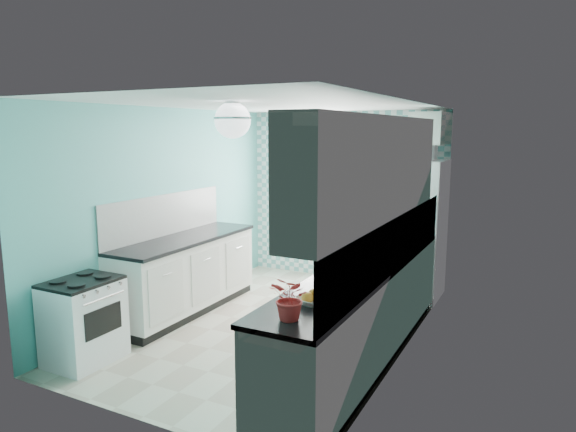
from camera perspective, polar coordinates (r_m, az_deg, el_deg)
The scene contains 26 objects.
floor at distance 6.06m, azimuth -1.53°, elevation -12.15°, with size 3.00×4.40×0.02m, color beige.
ceiling at distance 5.64m, azimuth -1.65°, elevation 12.38°, with size 3.00×4.40×0.02m, color white.
wall_back at distance 7.71m, azimuth 6.33°, elevation 2.18°, with size 3.00×0.02×2.50m, color #5DBEB8.
wall_front at distance 3.97m, azimuth -17.17°, elevation -5.19°, with size 3.00×0.02×2.50m, color #5DBEB8.
wall_left at distance 6.57m, azimuth -13.22°, elevation 0.71°, with size 0.02×4.40×2.50m, color #5DBEB8.
wall_right at distance 5.18m, azimuth 13.24°, elevation -1.63°, with size 0.02×4.40×2.50m, color #5DBEB8.
accent_wall at distance 7.69m, azimuth 6.27°, elevation 2.16°, with size 3.00×0.01×2.50m, color #6CB1AE.
window at distance 7.76m, azimuth 3.82°, elevation 4.49°, with size 1.04×0.05×1.44m.
backsplash_right at distance 4.81m, azimuth 11.81°, elevation -3.08°, with size 0.02×3.60×0.51m, color white.
backsplash_left at distance 6.51m, azimuth -13.48°, elevation 0.12°, with size 0.02×2.15×0.51m, color white.
upper_cabinets_right at distance 4.56m, azimuth 9.58°, elevation 5.26°, with size 0.33×3.20×0.90m, color silver.
upper_cabinet_fridge at distance 6.91m, azimuth 15.59°, elevation 9.36°, with size 0.40×0.74×0.40m, color silver.
ceiling_light at distance 4.95m, azimuth -6.18°, elevation 10.57°, with size 0.34×0.34×0.35m.
base_cabinets_right at distance 5.10m, azimuth 8.34°, elevation -10.98°, with size 0.60×3.60×0.90m, color white.
countertop_right at distance 4.96m, azimuth 8.31°, elevation -5.86°, with size 0.63×3.60×0.04m, color black.
base_cabinets_left at distance 6.49m, azimuth -11.28°, elevation -6.57°, with size 0.60×2.15×0.90m, color white.
countertop_left at distance 6.37m, azimuth -11.31°, elevation -2.52°, with size 0.63×2.15×0.04m, color black.
fridge at distance 7.08m, azimuth 13.60°, elevation -1.39°, with size 0.80×0.79×1.84m.
stove at distance 5.42m, azimuth -21.76°, elevation -10.64°, with size 0.54×0.67×0.80m.
sink at distance 5.99m, azimuth 11.94°, elevation -3.19°, with size 0.50×0.42×0.53m.
rug at distance 5.90m, azimuth 0.18°, elevation -12.57°, with size 0.68×0.97×0.02m, color #7D0C00.
dish_towel at distance 6.19m, azimuth 8.96°, elevation -7.00°, with size 0.02×0.25×0.38m, color teal.
fruit_bowl at distance 3.89m, azimuth 2.79°, elevation -9.38°, with size 0.24×0.24×0.06m, color silver.
potted_plant at distance 3.54m, azimuth 0.36°, elevation -9.13°, with size 0.28×0.25×0.31m, color #BA253D.
soap_bottle at distance 6.01m, azimuth 12.53°, elevation -2.15°, with size 0.09×0.09×0.19m, color #98B2C9.
microwave at distance 6.96m, azimuth 13.95°, elevation 7.27°, with size 0.52×0.36×0.29m, color silver.
Camera 1 is at (2.71, -4.94, 2.23)m, focal length 32.00 mm.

